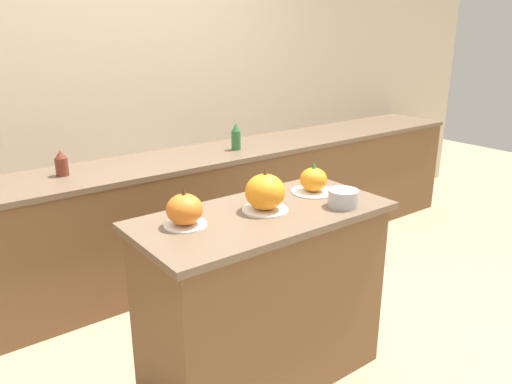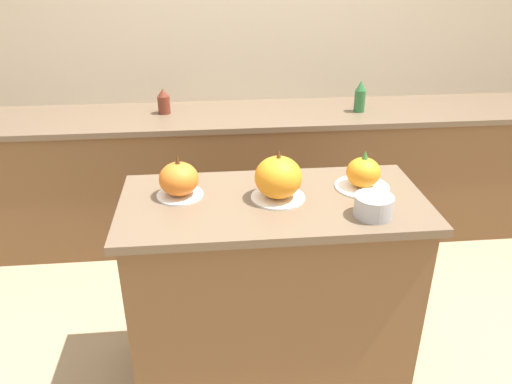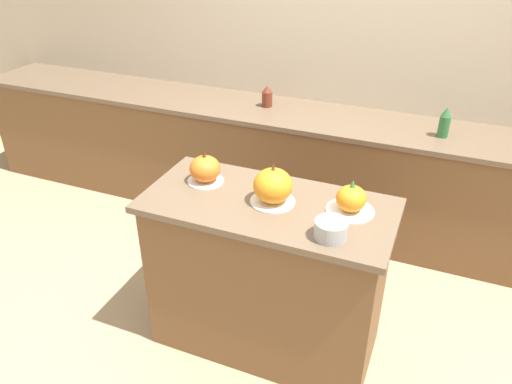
# 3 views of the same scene
# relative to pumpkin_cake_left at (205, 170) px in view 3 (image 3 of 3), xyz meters

# --- Properties ---
(ground_plane) EXTENTS (12.00, 12.00, 0.00)m
(ground_plane) POSITION_rel_pumpkin_cake_left_xyz_m (0.38, -0.07, -1.00)
(ground_plane) COLOR tan
(wall_back) EXTENTS (8.00, 0.06, 2.50)m
(wall_back) POSITION_rel_pumpkin_cake_left_xyz_m (0.38, 1.56, 0.25)
(wall_back) COLOR beige
(wall_back) RESTS_ON ground_plane
(kitchen_island) EXTENTS (1.25, 0.60, 0.93)m
(kitchen_island) POSITION_rel_pumpkin_cake_left_xyz_m (0.38, -0.07, -0.54)
(kitchen_island) COLOR brown
(kitchen_island) RESTS_ON ground_plane
(back_counter) EXTENTS (6.00, 0.60, 0.89)m
(back_counter) POSITION_rel_pumpkin_cake_left_xyz_m (0.38, 1.23, -0.56)
(back_counter) COLOR brown
(back_counter) RESTS_ON ground_plane
(pumpkin_cake_left) EXTENTS (0.19, 0.19, 0.19)m
(pumpkin_cake_left) POSITION_rel_pumpkin_cake_left_xyz_m (0.00, 0.00, 0.00)
(pumpkin_cake_left) COLOR white
(pumpkin_cake_left) RESTS_ON kitchen_island
(pumpkin_cake_center) EXTENTS (0.22, 0.22, 0.22)m
(pumpkin_cake_center) POSITION_rel_pumpkin_cake_left_xyz_m (0.40, -0.06, 0.02)
(pumpkin_cake_center) COLOR white
(pumpkin_cake_center) RESTS_ON kitchen_island
(pumpkin_cake_right) EXTENTS (0.23, 0.23, 0.17)m
(pumpkin_cake_right) POSITION_rel_pumpkin_cake_left_xyz_m (0.77, 0.00, -0.01)
(pumpkin_cake_right) COLOR white
(pumpkin_cake_right) RESTS_ON kitchen_island
(bottle_tall) EXTENTS (0.07, 0.07, 0.20)m
(bottle_tall) POSITION_rel_pumpkin_cake_left_xyz_m (1.10, 1.19, -0.02)
(bottle_tall) COLOR #2D6B38
(bottle_tall) RESTS_ON back_counter
(bottle_short) EXTENTS (0.08, 0.08, 0.16)m
(bottle_short) POSITION_rel_pumpkin_cake_left_xyz_m (-0.15, 1.28, -0.04)
(bottle_short) COLOR maroon
(bottle_short) RESTS_ON back_counter
(mixing_bowl) EXTENTS (0.15, 0.15, 0.08)m
(mixing_bowl) POSITION_rel_pumpkin_cake_left_xyz_m (0.74, -0.24, -0.03)
(mixing_bowl) COLOR #ADADB2
(mixing_bowl) RESTS_ON kitchen_island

